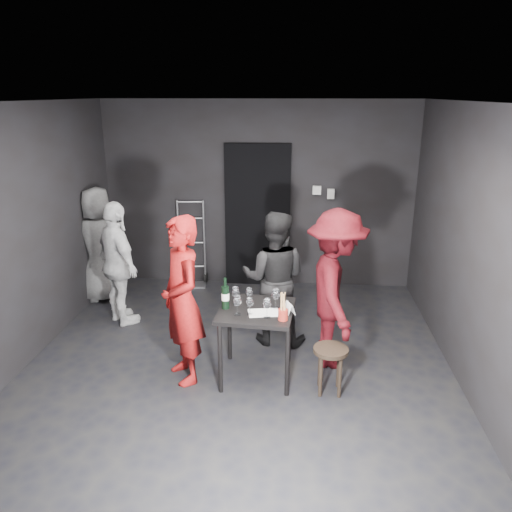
# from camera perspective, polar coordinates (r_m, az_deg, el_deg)

# --- Properties ---
(floor) EXTENTS (4.50, 5.00, 0.02)m
(floor) POSITION_cam_1_polar(r_m,az_deg,el_deg) (5.46, -2.06, -12.40)
(floor) COLOR black
(floor) RESTS_ON ground
(ceiling) EXTENTS (4.50, 5.00, 0.02)m
(ceiling) POSITION_cam_1_polar(r_m,az_deg,el_deg) (4.70, -2.44, 17.21)
(ceiling) COLOR silver
(ceiling) RESTS_ON ground
(wall_back) EXTENTS (4.50, 0.04, 2.70)m
(wall_back) POSITION_cam_1_polar(r_m,az_deg,el_deg) (7.33, 0.22, 6.95)
(wall_back) COLOR black
(wall_back) RESTS_ON ground
(wall_front) EXTENTS (4.50, 0.04, 2.70)m
(wall_front) POSITION_cam_1_polar(r_m,az_deg,el_deg) (2.66, -9.19, -14.54)
(wall_front) COLOR black
(wall_front) RESTS_ON ground
(wall_left) EXTENTS (0.04, 5.00, 2.70)m
(wall_left) POSITION_cam_1_polar(r_m,az_deg,el_deg) (5.65, -25.51, 1.73)
(wall_left) COLOR black
(wall_left) RESTS_ON ground
(wall_right) EXTENTS (0.04, 5.00, 2.70)m
(wall_right) POSITION_cam_1_polar(r_m,az_deg,el_deg) (5.15, 23.46, 0.53)
(wall_right) COLOR black
(wall_right) RESTS_ON ground
(doorway) EXTENTS (0.95, 0.10, 2.10)m
(doorway) POSITION_cam_1_polar(r_m,az_deg,el_deg) (7.34, 0.18, 4.56)
(doorway) COLOR black
(doorway) RESTS_ON ground
(wallbox_upper) EXTENTS (0.12, 0.06, 0.12)m
(wallbox_upper) POSITION_cam_1_polar(r_m,az_deg,el_deg) (7.24, 6.97, 7.48)
(wallbox_upper) COLOR #B7B7B2
(wallbox_upper) RESTS_ON wall_back
(wallbox_lower) EXTENTS (0.10, 0.06, 0.14)m
(wallbox_lower) POSITION_cam_1_polar(r_m,az_deg,el_deg) (7.26, 8.54, 7.04)
(wallbox_lower) COLOR #B7B7B2
(wallbox_lower) RESTS_ON wall_back
(hand_truck) EXTENTS (0.43, 0.36, 1.28)m
(hand_truck) POSITION_cam_1_polar(r_m,az_deg,el_deg) (7.60, -7.32, -1.56)
(hand_truck) COLOR #B2B2B7
(hand_truck) RESTS_ON floor
(tasting_table) EXTENTS (0.72, 0.72, 0.75)m
(tasting_table) POSITION_cam_1_polar(r_m,az_deg,el_deg) (4.98, 0.06, -7.10)
(tasting_table) COLOR black
(tasting_table) RESTS_ON floor
(stool) EXTENTS (0.34, 0.34, 0.47)m
(stool) POSITION_cam_1_polar(r_m,az_deg,el_deg) (4.91, 8.51, -11.39)
(stool) COLOR black
(stool) RESTS_ON floor
(server_red) EXTENTS (0.76, 0.83, 1.91)m
(server_red) POSITION_cam_1_polar(r_m,az_deg,el_deg) (4.89, -8.50, -3.90)
(server_red) COLOR #A81414
(server_red) RESTS_ON floor
(woman_black) EXTENTS (0.82, 0.50, 1.61)m
(woman_black) POSITION_cam_1_polar(r_m,az_deg,el_deg) (5.64, 2.10, -2.32)
(woman_black) COLOR black
(woman_black) RESTS_ON floor
(man_maroon) EXTENTS (0.67, 1.27, 1.90)m
(man_maroon) POSITION_cam_1_polar(r_m,az_deg,el_deg) (5.18, 9.14, -2.73)
(man_maroon) COLOR #44090F
(man_maroon) RESTS_ON floor
(bystander_cream) EXTENTS (0.98, 1.00, 1.62)m
(bystander_cream) POSITION_cam_1_polar(r_m,az_deg,el_deg) (6.32, -15.49, -0.66)
(bystander_cream) COLOR white
(bystander_cream) RESTS_ON floor
(bystander_grey) EXTENTS (0.92, 0.65, 1.70)m
(bystander_grey) POSITION_cam_1_polar(r_m,az_deg,el_deg) (7.12, -17.46, 1.60)
(bystander_grey) COLOR slate
(bystander_grey) RESTS_ON floor
(tasting_mat) EXTENTS (0.33, 0.25, 0.00)m
(tasting_mat) POSITION_cam_1_polar(r_m,az_deg,el_deg) (4.85, 0.89, -6.50)
(tasting_mat) COLOR white
(tasting_mat) RESTS_ON tasting_table
(wine_glass_a) EXTENTS (0.10, 0.10, 0.21)m
(wine_glass_a) POSITION_cam_1_polar(r_m,az_deg,el_deg) (4.78, -2.15, -5.54)
(wine_glass_a) COLOR white
(wine_glass_a) RESTS_ON tasting_table
(wine_glass_b) EXTENTS (0.10, 0.10, 0.21)m
(wine_glass_b) POSITION_cam_1_polar(r_m,az_deg,el_deg) (5.00, -2.34, -4.48)
(wine_glass_b) COLOR white
(wine_glass_b) RESTS_ON tasting_table
(wine_glass_c) EXTENTS (0.08, 0.08, 0.18)m
(wine_glass_c) POSITION_cam_1_polar(r_m,az_deg,el_deg) (5.02, -0.77, -4.48)
(wine_glass_c) COLOR white
(wine_glass_c) RESTS_ON tasting_table
(wine_glass_d) EXTENTS (0.09, 0.09, 0.19)m
(wine_glass_d) POSITION_cam_1_polar(r_m,az_deg,el_deg) (4.79, -0.72, -5.65)
(wine_glass_d) COLOR white
(wine_glass_d) RESTS_ON tasting_table
(wine_glass_e) EXTENTS (0.08, 0.08, 0.21)m
(wine_glass_e) POSITION_cam_1_polar(r_m,az_deg,el_deg) (4.72, 1.27, -5.88)
(wine_glass_e) COLOR white
(wine_glass_e) RESTS_ON tasting_table
(wine_glass_f) EXTENTS (0.11, 0.11, 0.22)m
(wine_glass_f) POSITION_cam_1_polar(r_m,az_deg,el_deg) (4.91, 2.26, -4.81)
(wine_glass_f) COLOR white
(wine_glass_f) RESTS_ON tasting_table
(wine_bottle) EXTENTS (0.08, 0.08, 0.32)m
(wine_bottle) POSITION_cam_1_polar(r_m,az_deg,el_deg) (4.92, -3.52, -4.65)
(wine_bottle) COLOR black
(wine_bottle) RESTS_ON tasting_table
(breadstick_cup) EXTENTS (0.09, 0.09, 0.29)m
(breadstick_cup) POSITION_cam_1_polar(r_m,az_deg,el_deg) (4.67, 3.12, -5.83)
(breadstick_cup) COLOR maroon
(breadstick_cup) RESTS_ON tasting_table
(reserved_card) EXTENTS (0.13, 0.16, 0.11)m
(reserved_card) POSITION_cam_1_polar(r_m,az_deg,el_deg) (4.84, 3.64, -5.92)
(reserved_card) COLOR white
(reserved_card) RESTS_ON tasting_table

